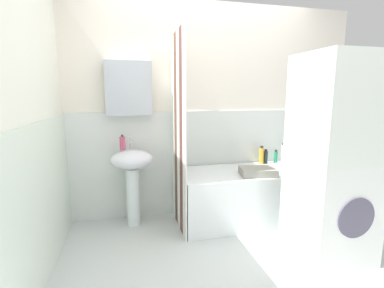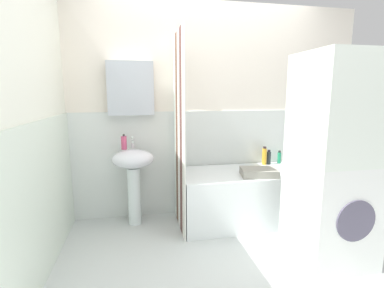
{
  "view_description": "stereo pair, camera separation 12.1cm",
  "coord_description": "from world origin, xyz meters",
  "px_view_note": "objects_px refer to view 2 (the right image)",
  "views": [
    {
      "loc": [
        -0.95,
        -1.94,
        1.4
      ],
      "look_at": [
        -0.3,
        0.74,
        0.91
      ],
      "focal_mm": 26.75,
      "sensor_mm": 36.0,
      "label": 1
    },
    {
      "loc": [
        -0.83,
        -1.96,
        1.4
      ],
      "look_at": [
        -0.3,
        0.74,
        0.91
      ],
      "focal_mm": 26.75,
      "sensor_mm": 36.0,
      "label": 2
    }
  ],
  "objects_px": {
    "bathtub": "(246,196)",
    "conditioner_bottle": "(269,157)",
    "shampoo_bottle": "(287,154)",
    "washer_dryer_stack": "(334,161)",
    "soap_dispenser": "(124,143)",
    "lotion_bottle": "(264,156)",
    "body_wash_bottle": "(279,157)",
    "sink": "(133,170)",
    "towel_folded": "(259,172)"
  },
  "relations": [
    {
      "from": "shampoo_bottle",
      "to": "lotion_bottle",
      "type": "distance_m",
      "value": 0.3
    },
    {
      "from": "lotion_bottle",
      "to": "bathtub",
      "type": "bearing_deg",
      "value": -142.16
    },
    {
      "from": "body_wash_bottle",
      "to": "washer_dryer_stack",
      "type": "relative_size",
      "value": 0.09
    },
    {
      "from": "towel_folded",
      "to": "body_wash_bottle",
      "type": "bearing_deg",
      "value": 44.56
    },
    {
      "from": "conditioner_bottle",
      "to": "towel_folded",
      "type": "height_order",
      "value": "conditioner_bottle"
    },
    {
      "from": "body_wash_bottle",
      "to": "sink",
      "type": "bearing_deg",
      "value": -176.13
    },
    {
      "from": "soap_dispenser",
      "to": "washer_dryer_stack",
      "type": "bearing_deg",
      "value": -31.24
    },
    {
      "from": "soap_dispenser",
      "to": "lotion_bottle",
      "type": "distance_m",
      "value": 1.63
    },
    {
      "from": "bathtub",
      "to": "shampoo_bottle",
      "type": "height_order",
      "value": "shampoo_bottle"
    },
    {
      "from": "sink",
      "to": "bathtub",
      "type": "height_order",
      "value": "sink"
    },
    {
      "from": "soap_dispenser",
      "to": "conditioner_bottle",
      "type": "xyz_separation_m",
      "value": [
        1.68,
        0.07,
        -0.25
      ]
    },
    {
      "from": "sink",
      "to": "conditioner_bottle",
      "type": "relative_size",
      "value": 4.78
    },
    {
      "from": "lotion_bottle",
      "to": "washer_dryer_stack",
      "type": "relative_size",
      "value": 0.13
    },
    {
      "from": "body_wash_bottle",
      "to": "shampoo_bottle",
      "type": "bearing_deg",
      "value": -3.34
    },
    {
      "from": "lotion_bottle",
      "to": "towel_folded",
      "type": "distance_m",
      "value": 0.52
    },
    {
      "from": "bathtub",
      "to": "washer_dryer_stack",
      "type": "distance_m",
      "value": 1.1
    },
    {
      "from": "soap_dispenser",
      "to": "conditioner_bottle",
      "type": "bearing_deg",
      "value": 2.47
    },
    {
      "from": "sink",
      "to": "lotion_bottle",
      "type": "relative_size",
      "value": 3.77
    },
    {
      "from": "body_wash_bottle",
      "to": "conditioner_bottle",
      "type": "height_order",
      "value": "conditioner_bottle"
    },
    {
      "from": "bathtub",
      "to": "sink",
      "type": "bearing_deg",
      "value": 172.59
    },
    {
      "from": "shampoo_bottle",
      "to": "washer_dryer_stack",
      "type": "relative_size",
      "value": 0.14
    },
    {
      "from": "soap_dispenser",
      "to": "lotion_bottle",
      "type": "height_order",
      "value": "soap_dispenser"
    },
    {
      "from": "bathtub",
      "to": "conditioner_bottle",
      "type": "xyz_separation_m",
      "value": [
        0.39,
        0.26,
        0.36
      ]
    },
    {
      "from": "conditioner_bottle",
      "to": "washer_dryer_stack",
      "type": "bearing_deg",
      "value": -88.93
    },
    {
      "from": "sink",
      "to": "soap_dispenser",
      "type": "bearing_deg",
      "value": 159.16
    },
    {
      "from": "lotion_bottle",
      "to": "conditioner_bottle",
      "type": "bearing_deg",
      "value": 10.72
    },
    {
      "from": "lotion_bottle",
      "to": "towel_folded",
      "type": "bearing_deg",
      "value": -120.95
    },
    {
      "from": "shampoo_bottle",
      "to": "towel_folded",
      "type": "height_order",
      "value": "shampoo_bottle"
    },
    {
      "from": "soap_dispenser",
      "to": "conditioner_bottle",
      "type": "height_order",
      "value": "soap_dispenser"
    },
    {
      "from": "sink",
      "to": "bathtub",
      "type": "bearing_deg",
      "value": -7.41
    },
    {
      "from": "shampoo_bottle",
      "to": "washer_dryer_stack",
      "type": "bearing_deg",
      "value": -100.95
    },
    {
      "from": "bathtub",
      "to": "conditioner_bottle",
      "type": "height_order",
      "value": "conditioner_bottle"
    },
    {
      "from": "shampoo_bottle",
      "to": "body_wash_bottle",
      "type": "height_order",
      "value": "shampoo_bottle"
    },
    {
      "from": "shampoo_bottle",
      "to": "sink",
      "type": "bearing_deg",
      "value": -176.5
    },
    {
      "from": "towel_folded",
      "to": "washer_dryer_stack",
      "type": "xyz_separation_m",
      "value": [
        0.35,
        -0.65,
        0.25
      ]
    },
    {
      "from": "towel_folded",
      "to": "soap_dispenser",
      "type": "bearing_deg",
      "value": 164.37
    },
    {
      "from": "soap_dispenser",
      "to": "lotion_bottle",
      "type": "bearing_deg",
      "value": 2.14
    },
    {
      "from": "bathtub",
      "to": "lotion_bottle",
      "type": "xyz_separation_m",
      "value": [
        0.32,
        0.25,
        0.38
      ]
    },
    {
      "from": "conditioner_bottle",
      "to": "body_wash_bottle",
      "type": "bearing_deg",
      "value": 4.64
    },
    {
      "from": "conditioner_bottle",
      "to": "towel_folded",
      "type": "xyz_separation_m",
      "value": [
        -0.33,
        -0.45,
        -0.04
      ]
    },
    {
      "from": "sink",
      "to": "shampoo_bottle",
      "type": "bearing_deg",
      "value": 3.5
    },
    {
      "from": "sink",
      "to": "shampoo_bottle",
      "type": "distance_m",
      "value": 1.83
    },
    {
      "from": "sink",
      "to": "towel_folded",
      "type": "bearing_deg",
      "value": -15.26
    },
    {
      "from": "washer_dryer_stack",
      "to": "body_wash_bottle",
      "type": "bearing_deg",
      "value": 83.76
    },
    {
      "from": "bathtub",
      "to": "lotion_bottle",
      "type": "bearing_deg",
      "value": 37.84
    },
    {
      "from": "sink",
      "to": "body_wash_bottle",
      "type": "bearing_deg",
      "value": 3.87
    },
    {
      "from": "sink",
      "to": "lotion_bottle",
      "type": "distance_m",
      "value": 1.53
    },
    {
      "from": "shampoo_bottle",
      "to": "conditioner_bottle",
      "type": "bearing_deg",
      "value": -178.5
    },
    {
      "from": "washer_dryer_stack",
      "to": "sink",
      "type": "bearing_deg",
      "value": 148.25
    },
    {
      "from": "bathtub",
      "to": "body_wash_bottle",
      "type": "distance_m",
      "value": 0.69
    }
  ]
}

